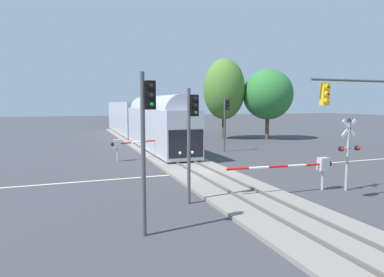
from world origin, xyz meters
name	(u,v)px	position (x,y,z in m)	size (l,w,h in m)	color
ground_plane	(200,173)	(0.00, 0.00, 0.00)	(220.00, 220.00, 0.00)	#3D3D42
road_centre_stripe	(200,173)	(0.00, 0.00, 0.00)	(44.00, 0.20, 0.01)	beige
railway_track	(200,171)	(0.00, 0.00, 0.10)	(4.40, 80.00, 0.32)	gray
commuter_train	(140,119)	(0.00, 20.58, 2.79)	(3.04, 38.40, 5.16)	#B2B7C1
crossing_gate_near	(312,166)	(3.89, -6.59, 1.40)	(6.40, 0.40, 1.80)	#B7B7BC
crossing_signal_mast	(348,146)	(5.84, -7.13, 2.44)	(1.36, 0.44, 4.00)	#B2B2B7
crossing_gate_far	(126,144)	(-3.94, 6.59, 1.42)	(6.18, 0.40, 1.80)	#B7B7BC
traffic_signal_far_side	(226,115)	(6.13, 8.61, 3.62)	(0.53, 0.38, 5.39)	#4C4C51
traffic_signal_near_left	(147,128)	(-5.76, -9.59, 3.91)	(0.53, 0.38, 5.84)	#4C4C51
traffic_signal_median	(192,127)	(-2.95, -6.47, 3.66)	(0.53, 0.38, 5.45)	#4C4C51
traffic_signal_near_right	(374,106)	(5.56, -8.84, 4.62)	(5.69, 0.38, 6.07)	#4C4C51
oak_far_right	(224,89)	(10.98, 19.25, 6.57)	(5.44, 5.44, 10.55)	#4C3828
maple_right_background	(268,94)	(16.33, 17.19, 5.89)	(6.49, 6.49, 9.20)	brown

